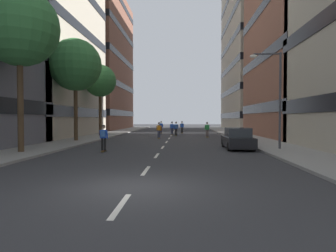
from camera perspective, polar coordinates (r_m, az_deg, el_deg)
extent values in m
plane|color=#333335|center=(34.23, 0.38, -2.18)|extent=(148.70, 148.70, 0.00)
cube|color=gray|center=(38.61, -12.04, -1.69)|extent=(3.63, 68.15, 0.14)
cube|color=gray|center=(37.91, 13.48, -1.76)|extent=(3.63, 68.15, 0.14)
cube|color=silver|center=(7.82, -9.12, -14.85)|extent=(0.16, 2.20, 0.01)
cube|color=silver|center=(12.63, -4.28, -8.53)|extent=(0.16, 2.20, 0.01)
cube|color=silver|center=(17.55, -2.18, -5.70)|extent=(0.16, 2.20, 0.01)
cube|color=silver|center=(22.50, -1.02, -4.10)|extent=(0.16, 2.20, 0.01)
cube|color=silver|center=(27.47, -0.28, -3.08)|extent=(0.16, 2.20, 0.01)
cube|color=silver|center=(32.45, 0.24, -2.38)|extent=(0.16, 2.20, 0.01)
cube|color=silver|center=(37.43, 0.61, -1.86)|extent=(0.16, 2.20, 0.01)
cube|color=silver|center=(42.42, 0.90, -1.46)|extent=(0.16, 2.20, 0.01)
cube|color=silver|center=(47.41, 1.13, -1.15)|extent=(0.16, 2.20, 0.01)
cube|color=silver|center=(52.41, 1.31, -0.90)|extent=(0.16, 2.20, 0.01)
cube|color=silver|center=(57.40, 1.46, -0.69)|extent=(0.16, 2.20, 0.01)
cube|color=silver|center=(62.40, 1.59, -0.51)|extent=(0.16, 2.20, 0.01)
cube|color=black|center=(39.53, -25.72, 2.36)|extent=(14.43, 19.71, 1.10)
cube|color=black|center=(39.91, -25.80, 9.30)|extent=(14.43, 19.71, 1.10)
cube|color=black|center=(40.85, -25.88, 16.01)|extent=(14.43, 19.71, 1.10)
cube|color=brown|center=(61.94, -15.20, 11.72)|extent=(14.31, 22.05, 26.48)
cube|color=black|center=(60.96, -15.13, 2.37)|extent=(14.43, 22.17, 1.10)
cube|color=black|center=(61.28, -15.17, 7.33)|extent=(14.43, 22.17, 1.10)
cube|color=black|center=(62.04, -15.20, 12.20)|extent=(14.43, 22.17, 1.10)
cube|color=black|center=(63.24, -15.24, 16.92)|extent=(14.43, 22.17, 1.10)
cube|color=black|center=(64.86, -15.27, 21.43)|extent=(14.43, 22.17, 1.10)
cube|color=brown|center=(39.14, 27.78, 14.59)|extent=(14.31, 18.33, 22.36)
cube|color=black|center=(38.11, 27.63, 3.07)|extent=(14.43, 18.45, 1.10)
cube|color=black|center=(38.69, 27.74, 11.37)|extent=(14.43, 18.45, 1.10)
cube|color=black|center=(40.04, 27.84, 19.27)|extent=(14.43, 18.45, 1.10)
cube|color=#B2A893|center=(62.11, 18.47, 16.29)|extent=(14.31, 23.47, 36.26)
cube|color=black|center=(60.04, 18.35, 1.93)|extent=(14.43, 23.59, 1.10)
cube|color=black|center=(60.25, 18.39, 6.24)|extent=(14.43, 23.59, 1.10)
cube|color=black|center=(60.80, 18.42, 10.50)|extent=(14.43, 23.59, 1.10)
cube|color=black|center=(61.67, 18.46, 14.66)|extent=(14.43, 23.59, 1.10)
cube|color=black|center=(62.87, 18.50, 18.69)|extent=(14.43, 23.59, 1.10)
cube|color=black|center=(21.85, 13.21, -2.93)|extent=(1.80, 4.40, 0.70)
cube|color=#2D3338|center=(21.66, 13.29, -1.19)|extent=(1.60, 2.10, 0.64)
cylinder|color=black|center=(23.17, 10.62, -3.18)|extent=(0.22, 0.64, 0.64)
cylinder|color=black|center=(23.43, 14.51, -3.15)|extent=(0.22, 0.64, 0.64)
cylinder|color=black|center=(20.31, 11.70, -3.85)|extent=(0.22, 0.64, 0.64)
cylinder|color=black|center=(20.61, 16.11, -3.80)|extent=(0.22, 0.64, 0.64)
cylinder|color=#4C3823|center=(36.57, -12.90, 2.32)|extent=(0.36, 0.36, 5.21)
sphere|color=#387A3D|center=(36.84, -12.94, 8.47)|extent=(3.84, 3.84, 3.84)
cylinder|color=#4C3823|center=(28.88, -17.32, 2.63)|extent=(0.36, 0.36, 5.33)
sphere|color=#387A3D|center=(29.29, -17.39, 11.17)|extent=(4.81, 4.81, 4.81)
cylinder|color=#4C3823|center=(20.40, -26.51, 3.95)|extent=(0.36, 0.36, 5.98)
sphere|color=#387A3D|center=(21.13, -26.67, 16.67)|extent=(4.77, 4.77, 4.77)
cylinder|color=#3F3F44|center=(21.45, 20.76, 4.58)|extent=(0.16, 0.16, 6.50)
cylinder|color=#3F3F44|center=(21.60, 18.50, 13.01)|extent=(1.80, 0.10, 0.10)
ellipsoid|color=silver|center=(21.35, 16.11, 12.75)|extent=(0.50, 0.30, 0.24)
cube|color=brown|center=(32.13, -1.75, -2.28)|extent=(0.28, 0.91, 0.02)
cylinder|color=#D8BF4C|center=(32.45, -1.75, -2.32)|extent=(0.19, 0.09, 0.07)
cylinder|color=#D8BF4C|center=(31.81, -1.74, -2.40)|extent=(0.19, 0.09, 0.07)
cylinder|color=#2D334C|center=(32.10, -1.91, -1.55)|extent=(0.15, 0.15, 0.80)
cylinder|color=#2D334C|center=(32.10, -1.59, -1.54)|extent=(0.15, 0.15, 0.80)
cube|color=orange|center=(32.07, -1.75, -0.34)|extent=(0.34, 0.23, 0.55)
cylinder|color=orange|center=(32.12, -2.14, -0.39)|extent=(0.11, 0.24, 0.55)
cylinder|color=orange|center=(32.13, -1.36, -0.39)|extent=(0.11, 0.24, 0.55)
sphere|color=beige|center=(32.08, -1.75, 0.47)|extent=(0.22, 0.22, 0.22)
sphere|color=black|center=(32.08, -1.75, 0.56)|extent=(0.21, 0.21, 0.21)
cube|color=brown|center=(43.54, -1.33, -1.28)|extent=(0.33, 0.92, 0.02)
cylinder|color=#D8BF4C|center=(43.86, -1.24, -1.33)|extent=(0.19, 0.10, 0.07)
cylinder|color=#D8BF4C|center=(43.23, -1.43, -1.37)|extent=(0.19, 0.10, 0.07)
cylinder|color=#2D334C|center=(43.55, -1.45, -0.74)|extent=(0.16, 0.16, 0.80)
cylinder|color=#2D334C|center=(43.50, -1.22, -0.74)|extent=(0.16, 0.16, 0.80)
cube|color=blue|center=(43.50, -1.33, 0.15)|extent=(0.35, 0.25, 0.55)
cylinder|color=blue|center=(43.60, -1.60, 0.11)|extent=(0.12, 0.24, 0.55)
cylinder|color=blue|center=(43.50, -1.03, 0.11)|extent=(0.12, 0.24, 0.55)
sphere|color=beige|center=(43.52, -1.33, 0.75)|extent=(0.22, 0.22, 0.22)
sphere|color=black|center=(43.51, -1.33, 0.81)|extent=(0.21, 0.21, 0.21)
cube|color=brown|center=(43.10, 2.70, -1.31)|extent=(0.30, 0.92, 0.02)
cylinder|color=#D8BF4C|center=(43.42, 2.75, -1.35)|extent=(0.19, 0.09, 0.07)
cylinder|color=#D8BF4C|center=(42.79, 2.65, -1.40)|extent=(0.19, 0.09, 0.07)
cylinder|color=black|center=(43.10, 2.58, -0.77)|extent=(0.15, 0.15, 0.80)
cylinder|color=black|center=(43.07, 2.82, -0.77)|extent=(0.15, 0.15, 0.80)
cube|color=blue|center=(43.06, 2.70, 0.13)|extent=(0.34, 0.23, 0.55)
cylinder|color=blue|center=(43.14, 2.42, 0.10)|extent=(0.11, 0.24, 0.55)
cylinder|color=blue|center=(43.09, 3.00, 0.09)|extent=(0.11, 0.24, 0.55)
sphere|color=tan|center=(43.07, 2.71, 0.74)|extent=(0.22, 0.22, 0.22)
sphere|color=black|center=(43.07, 2.71, 0.80)|extent=(0.21, 0.21, 0.21)
cube|color=brown|center=(38.50, 0.77, -1.65)|extent=(0.24, 0.91, 0.02)
cylinder|color=#D8BF4C|center=(38.82, 0.77, -1.69)|extent=(0.18, 0.08, 0.07)
cylinder|color=#D8BF4C|center=(38.18, 0.77, -1.75)|extent=(0.18, 0.08, 0.07)
cylinder|color=#2D334C|center=(38.48, 0.64, -1.04)|extent=(0.15, 0.15, 0.80)
cylinder|color=#2D334C|center=(38.48, 0.91, -1.04)|extent=(0.15, 0.15, 0.80)
cube|color=blue|center=(38.46, 0.78, -0.03)|extent=(0.33, 0.21, 0.55)
cylinder|color=blue|center=(38.51, 0.45, -0.07)|extent=(0.10, 0.23, 0.55)
cylinder|color=blue|center=(38.51, 1.10, -0.07)|extent=(0.10, 0.23, 0.55)
sphere|color=beige|center=(38.47, 0.78, 0.65)|extent=(0.22, 0.22, 0.22)
sphere|color=black|center=(38.47, 0.78, 0.72)|extent=(0.21, 0.21, 0.21)
cube|color=brown|center=(34.40, 7.54, -2.04)|extent=(0.27, 0.91, 0.02)
cylinder|color=#D8BF4C|center=(34.72, 7.45, -2.09)|extent=(0.19, 0.08, 0.07)
cylinder|color=#D8BF4C|center=(34.09, 7.62, -2.15)|extent=(0.19, 0.08, 0.07)
cylinder|color=#594C47|center=(34.36, 7.39, -1.36)|extent=(0.15, 0.15, 0.80)
cylinder|color=#594C47|center=(34.39, 7.69, -1.35)|extent=(0.15, 0.15, 0.80)
cube|color=green|center=(34.35, 7.54, -0.23)|extent=(0.34, 0.23, 0.55)
cylinder|color=green|center=(34.36, 7.17, -0.27)|extent=(0.11, 0.24, 0.55)
cylinder|color=green|center=(34.43, 7.89, -0.27)|extent=(0.11, 0.24, 0.55)
sphere|color=#997051|center=(34.36, 7.54, 0.53)|extent=(0.22, 0.22, 0.22)
sphere|color=black|center=(34.36, 7.54, 0.61)|extent=(0.21, 0.21, 0.21)
cube|color=brown|center=(19.94, -12.28, -4.64)|extent=(0.21, 0.90, 0.02)
cylinder|color=#D8BF4C|center=(20.26, -12.05, -4.67)|extent=(0.18, 0.07, 0.07)
cylinder|color=#D8BF4C|center=(19.64, -12.51, -4.87)|extent=(0.18, 0.07, 0.07)
cylinder|color=black|center=(19.93, -12.53, -3.45)|extent=(0.14, 0.14, 0.80)
cylinder|color=black|center=(19.88, -12.03, -3.46)|extent=(0.14, 0.14, 0.80)
cube|color=blue|center=(19.86, -12.29, -1.52)|extent=(0.32, 0.20, 0.55)
cylinder|color=blue|center=(19.96, -12.87, -1.58)|extent=(0.09, 0.23, 0.55)
cylinder|color=blue|center=(19.85, -11.64, -1.59)|extent=(0.09, 0.23, 0.55)
sphere|color=tan|center=(19.86, -12.29, -0.20)|extent=(0.22, 0.22, 0.22)
sphere|color=black|center=(19.86, -12.29, -0.06)|extent=(0.21, 0.21, 0.21)
cube|color=#3F72BF|center=(19.68, -12.43, -1.46)|extent=(0.26, 0.16, 0.40)
cube|color=brown|center=(36.95, 1.56, -1.78)|extent=(0.30, 0.92, 0.02)
cylinder|color=#D8BF4C|center=(37.27, 1.63, -1.83)|extent=(0.19, 0.09, 0.07)
cylinder|color=#D8BF4C|center=(36.64, 1.50, -1.89)|extent=(0.19, 0.09, 0.07)
cylinder|color=black|center=(36.94, 1.43, -1.14)|extent=(0.15, 0.15, 0.80)
cylinder|color=black|center=(36.92, 1.70, -1.15)|extent=(0.15, 0.15, 0.80)
cube|color=blue|center=(36.90, 1.57, -0.10)|extent=(0.34, 0.23, 0.55)
cylinder|color=blue|center=(36.98, 1.24, -0.14)|extent=(0.11, 0.24, 0.55)
cylinder|color=blue|center=(36.93, 1.91, -0.14)|extent=(0.11, 0.24, 0.55)
sphere|color=tan|center=(36.91, 1.57, 0.61)|extent=(0.22, 0.22, 0.22)
sphere|color=black|center=(36.91, 1.57, 0.69)|extent=(0.21, 0.21, 0.21)
cube|color=#3F72BF|center=(36.73, 1.53, -0.06)|extent=(0.28, 0.19, 0.40)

